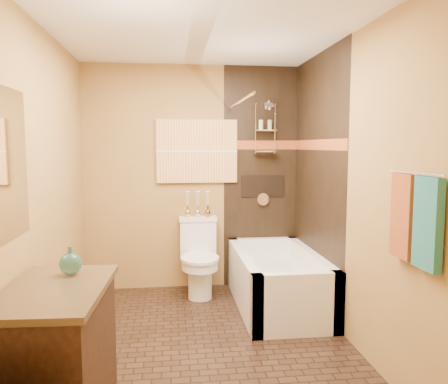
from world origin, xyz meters
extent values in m
plane|color=black|center=(0.00, 0.00, 0.00)|extent=(3.00, 3.00, 0.00)
cube|color=#A98241|center=(-1.20, 0.00, 1.25)|extent=(0.02, 3.00, 2.50)
cube|color=#A98241|center=(1.20, 0.00, 1.25)|extent=(0.02, 3.00, 2.50)
cube|color=#A98241|center=(0.00, 1.50, 1.25)|extent=(2.40, 0.02, 2.50)
cube|color=#A98241|center=(0.00, -1.50, 1.25)|extent=(2.40, 0.02, 2.50)
plane|color=silver|center=(0.00, 0.00, 2.50)|extent=(3.00, 3.00, 0.00)
cube|color=black|center=(0.78, 1.49, 1.25)|extent=(0.85, 0.01, 2.50)
cube|color=black|center=(1.19, 0.75, 1.25)|extent=(0.01, 1.50, 2.50)
cube|color=maroon|center=(0.78, 1.48, 1.62)|extent=(0.85, 0.01, 0.10)
cube|color=maroon|center=(1.18, 0.75, 1.62)|extent=(0.01, 1.50, 0.10)
cube|color=black|center=(0.80, 1.48, 1.15)|extent=(0.50, 0.01, 0.25)
cylinder|color=silver|center=(0.80, 1.35, 2.08)|extent=(0.02, 0.26, 0.02)
cylinder|color=silver|center=(0.80, 1.20, 2.03)|extent=(0.11, 0.11, 0.09)
cylinder|color=silver|center=(0.80, 1.47, 1.00)|extent=(0.14, 0.02, 0.14)
cylinder|color=silver|center=(0.40, 0.75, 2.02)|extent=(0.03, 1.55, 0.03)
cylinder|color=silver|center=(1.15, -1.05, 1.45)|extent=(0.02, 0.55, 0.02)
cube|color=#21716B|center=(1.16, -1.18, 1.18)|extent=(0.05, 0.22, 0.52)
cube|color=#94421B|center=(1.16, -0.92, 1.18)|extent=(0.05, 0.22, 0.52)
cube|color=orange|center=(0.04, 1.48, 1.55)|extent=(0.90, 0.04, 0.70)
cube|color=white|center=(0.80, 0.05, 0.28)|extent=(0.80, 0.10, 0.55)
cube|color=white|center=(0.80, 1.45, 0.28)|extent=(0.80, 0.10, 0.55)
cube|color=white|center=(0.45, 0.75, 0.28)|extent=(0.10, 1.50, 0.55)
cube|color=white|center=(1.15, 0.75, 0.28)|extent=(0.10, 1.50, 0.55)
cube|color=white|center=(0.80, 0.75, 0.17)|extent=(0.64, 1.34, 0.35)
cube|color=white|center=(0.04, 1.39, 0.58)|extent=(0.40, 0.18, 0.40)
cube|color=white|center=(0.04, 1.39, 0.80)|extent=(0.42, 0.20, 0.04)
cylinder|color=white|center=(0.04, 1.08, 0.20)|extent=(0.25, 0.25, 0.40)
cylinder|color=white|center=(0.04, 1.08, 0.37)|extent=(0.39, 0.39, 0.10)
cylinder|color=white|center=(0.04, 1.08, 0.43)|extent=(0.41, 0.41, 0.03)
cube|color=black|center=(-0.92, -0.91, 0.39)|extent=(0.58, 0.90, 0.77)
cube|color=black|center=(-0.91, -0.91, 0.79)|extent=(0.61, 0.95, 0.04)
camera|label=1|loc=(-0.26, -3.41, 1.61)|focal=35.00mm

